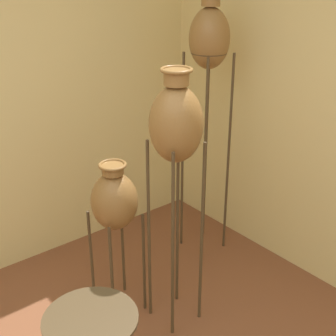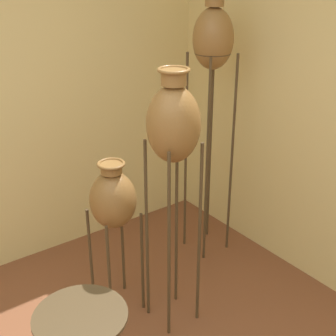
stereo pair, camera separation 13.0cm
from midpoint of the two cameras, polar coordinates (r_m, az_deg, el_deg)
name	(u,v)px [view 1 (the left image)]	position (r m, az deg, el deg)	size (l,w,h in m)	color
vase_stand_tall	(209,45)	(3.39, 3.92, 14.70)	(0.29, 0.29, 2.00)	#473823
vase_stand_medium	(176,128)	(2.63, -0.43, 4.92)	(0.31, 0.31, 1.67)	#473823
vase_stand_short	(114,202)	(2.95, -7.81, -4.17)	(0.30, 0.30, 1.08)	#473823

